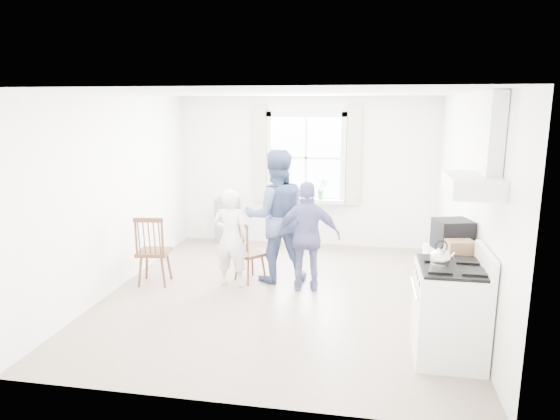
% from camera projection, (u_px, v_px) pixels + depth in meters
% --- Properties ---
extents(room_shell, '(4.62, 5.12, 2.64)m').
position_uv_depth(room_shell, '(282.00, 198.00, 6.33)').
color(room_shell, gray).
rests_on(room_shell, ground).
extents(window_assembly, '(1.88, 0.24, 1.70)m').
position_uv_depth(window_assembly, '(306.00, 163.00, 8.65)').
color(window_assembly, white).
rests_on(window_assembly, room_shell).
extents(range_hood, '(0.45, 0.76, 0.94)m').
position_uv_depth(range_hood, '(479.00, 168.00, 4.55)').
color(range_hood, silver).
rests_on(range_hood, room_shell).
extents(shelf_unit, '(0.40, 0.30, 0.80)m').
position_uv_depth(shelf_unit, '(227.00, 221.00, 9.00)').
color(shelf_unit, gray).
rests_on(shelf_unit, ground).
extents(gas_stove, '(0.68, 0.76, 1.12)m').
position_uv_depth(gas_stove, '(450.00, 311.00, 4.88)').
color(gas_stove, white).
rests_on(gas_stove, ground).
extents(kettle, '(0.19, 0.19, 0.27)m').
position_uv_depth(kettle, '(440.00, 258.00, 4.71)').
color(kettle, silver).
rests_on(kettle, gas_stove).
extents(low_cabinet, '(0.50, 0.55, 0.90)m').
position_uv_depth(low_cabinet, '(447.00, 289.00, 5.54)').
color(low_cabinet, silver).
rests_on(low_cabinet, ground).
extents(stereo_stack, '(0.45, 0.43, 0.33)m').
position_uv_depth(stereo_stack, '(453.00, 235.00, 5.47)').
color(stereo_stack, black).
rests_on(stereo_stack, low_cabinet).
extents(cardboard_box, '(0.31, 0.25, 0.18)m').
position_uv_depth(cardboard_box, '(460.00, 249.00, 5.21)').
color(cardboard_box, '#956848').
rests_on(cardboard_box, low_cabinet).
extents(windsor_chair_a, '(0.47, 0.46, 0.99)m').
position_uv_depth(windsor_chair_a, '(151.00, 244.00, 6.79)').
color(windsor_chair_a, '#482817').
rests_on(windsor_chair_a, ground).
extents(windsor_chair_b, '(0.51, 0.51, 0.88)m').
position_uv_depth(windsor_chair_b, '(244.00, 245.00, 6.95)').
color(windsor_chair_b, '#482817').
rests_on(windsor_chair_b, ground).
extents(person_left, '(0.51, 0.51, 1.36)m').
position_uv_depth(person_left, '(231.00, 238.00, 6.78)').
color(person_left, white).
rests_on(person_left, ground).
extents(person_mid, '(1.15, 1.15, 1.86)m').
position_uv_depth(person_mid, '(276.00, 216.00, 6.96)').
color(person_mid, '#465982').
rests_on(person_mid, ground).
extents(person_right, '(0.98, 0.98, 1.48)m').
position_uv_depth(person_right, '(308.00, 237.00, 6.62)').
color(person_right, navy).
rests_on(person_right, ground).
extents(potted_plant, '(0.24, 0.24, 0.35)m').
position_uv_depth(potted_plant, '(322.00, 189.00, 8.61)').
color(potted_plant, '#33733A').
rests_on(potted_plant, window_assembly).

